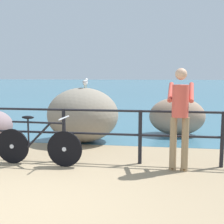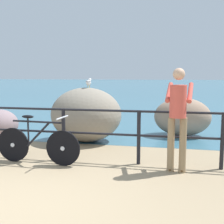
{
  "view_description": "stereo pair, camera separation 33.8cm",
  "coord_description": "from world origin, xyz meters",
  "px_view_note": "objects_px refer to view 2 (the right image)",
  "views": [
    {
      "loc": [
        1.71,
        -3.27,
        1.67
      ],
      "look_at": [
        0.89,
        2.4,
        0.92
      ],
      "focal_mm": 46.01,
      "sensor_mm": 36.0,
      "label": 1
    },
    {
      "loc": [
        2.04,
        -3.21,
        1.67
      ],
      "look_at": [
        0.89,
        2.4,
        0.92
      ],
      "focal_mm": 46.01,
      "sensor_mm": 36.0,
      "label": 2
    }
  ],
  "objects_px": {
    "bicycle": "(38,143)",
    "seagull": "(89,82)",
    "breakwater_boulder_main": "(86,115)",
    "breakwater_boulder_right": "(182,117)",
    "person_at_railing": "(178,115)"
  },
  "relations": [
    {
      "from": "bicycle",
      "to": "breakwater_boulder_main",
      "type": "height_order",
      "value": "breakwater_boulder_main"
    },
    {
      "from": "bicycle",
      "to": "person_at_railing",
      "type": "height_order",
      "value": "person_at_railing"
    },
    {
      "from": "bicycle",
      "to": "breakwater_boulder_main",
      "type": "relative_size",
      "value": 0.95
    },
    {
      "from": "breakwater_boulder_main",
      "to": "breakwater_boulder_right",
      "type": "relative_size",
      "value": 1.16
    },
    {
      "from": "bicycle",
      "to": "seagull",
      "type": "xyz_separation_m",
      "value": [
        0.43,
        1.96,
        1.1
      ]
    },
    {
      "from": "breakwater_boulder_main",
      "to": "breakwater_boulder_right",
      "type": "xyz_separation_m",
      "value": [
        2.39,
        1.16,
        -0.15
      ]
    },
    {
      "from": "breakwater_boulder_right",
      "to": "seagull",
      "type": "bearing_deg",
      "value": -153.55
    },
    {
      "from": "breakwater_boulder_main",
      "to": "seagull",
      "type": "height_order",
      "value": "seagull"
    },
    {
      "from": "person_at_railing",
      "to": "breakwater_boulder_main",
      "type": "relative_size",
      "value": 1.0
    },
    {
      "from": "breakwater_boulder_main",
      "to": "seagull",
      "type": "bearing_deg",
      "value": 2.96
    },
    {
      "from": "breakwater_boulder_right",
      "to": "bicycle",
      "type": "bearing_deg",
      "value": -131.44
    },
    {
      "from": "breakwater_boulder_main",
      "to": "breakwater_boulder_right",
      "type": "distance_m",
      "value": 2.66
    },
    {
      "from": "bicycle",
      "to": "breakwater_boulder_right",
      "type": "distance_m",
      "value": 4.16
    },
    {
      "from": "seagull",
      "to": "bicycle",
      "type": "bearing_deg",
      "value": 168.26
    },
    {
      "from": "person_at_railing",
      "to": "bicycle",
      "type": "bearing_deg",
      "value": 98.06
    }
  ]
}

